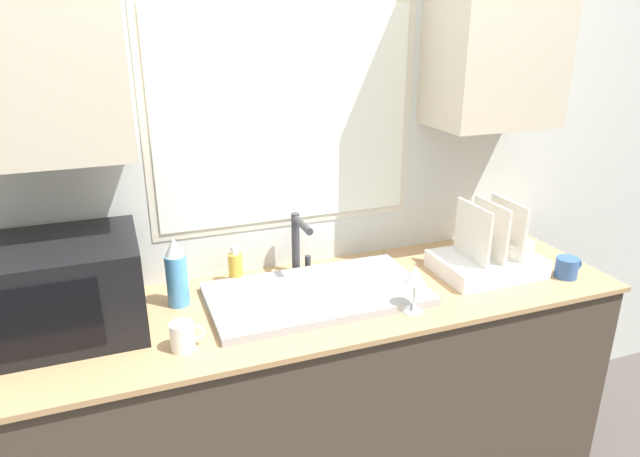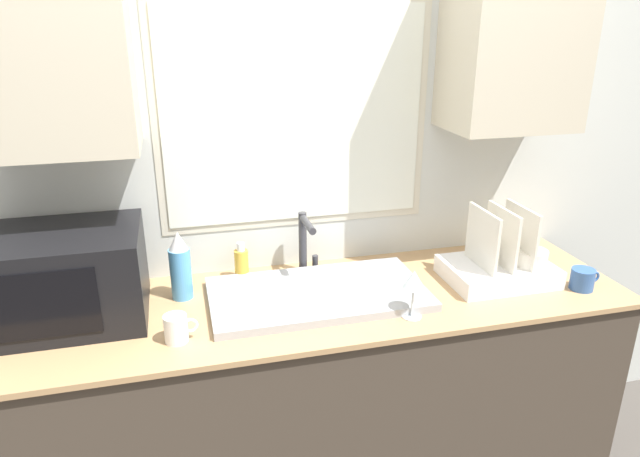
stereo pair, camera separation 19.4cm
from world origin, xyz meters
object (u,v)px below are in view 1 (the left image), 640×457
Objects in this scene: microwave at (59,289)px; spray_bottle at (176,273)px; mug_near_sink at (183,336)px; faucet at (299,239)px; soap_bottle at (235,267)px; dish_rack at (490,257)px; wine_glass at (415,277)px.

microwave is 1.97× the size of spray_bottle.
microwave is 4.71× the size of mug_near_sink.
soap_bottle is (-0.25, 0.01, -0.08)m from faucet.
dish_rack is 1.22m from mug_near_sink.
dish_rack is 1.00m from soap_bottle.
wine_glass is at bearing -157.59° from dish_rack.
wine_glass is (0.77, -0.04, 0.09)m from mug_near_sink.
microwave is at bearing 176.39° from dish_rack.
dish_rack is 3.75× the size of mug_near_sink.
faucet is 0.64m from mug_near_sink.
spray_bottle reaches higher than mug_near_sink.
spray_bottle is at bearing -169.31° from faucet.
soap_bottle is (0.23, 0.10, -0.06)m from spray_bottle.
mug_near_sink is (-0.03, -0.30, -0.08)m from spray_bottle.
soap_bottle is 0.87× the size of wine_glass.
dish_rack is at bearing 6.60° from mug_near_sink.
dish_rack is at bearing -19.24° from faucet.
microwave reaches higher than soap_bottle.
dish_rack is 0.48m from wine_glass.
dish_rack is 2.66× the size of soap_bottle.
spray_bottle is at bearing -155.74° from soap_bottle.
dish_rack is at bearing -7.57° from spray_bottle.
microwave reaches higher than spray_bottle.
microwave is at bearing -169.96° from faucet.
wine_glass is at bearing -14.09° from microwave.
faucet is at bearing 10.04° from microwave.
mug_near_sink is (-1.21, -0.14, -0.02)m from dish_rack.
microwave is 0.37m from spray_bottle.
wine_glass reaches higher than soap_bottle.
mug_near_sink is (-0.50, -0.39, -0.10)m from faucet.
spray_bottle is 1.69× the size of soap_bottle.
microwave is 1.56m from dish_rack.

